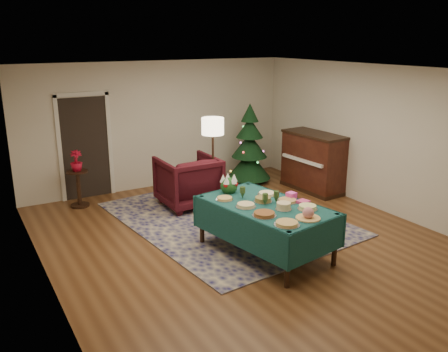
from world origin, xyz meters
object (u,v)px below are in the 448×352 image
buffet_table (266,214)px  potted_plant (77,165)px  gift_box (291,196)px  floor_lamp (213,132)px  side_table (79,189)px  christmas_tree (249,147)px  armchair (188,179)px  piano (313,162)px

buffet_table → potted_plant: potted_plant is taller
gift_box → floor_lamp: size_ratio=0.07×
floor_lamp → side_table: bearing=150.7°
buffet_table → potted_plant: bearing=118.4°
side_table → potted_plant: potted_plant is taller
side_table → gift_box: bearing=-55.8°
buffet_table → floor_lamp: bearing=81.1°
buffet_table → side_table: size_ratio=3.08×
side_table → christmas_tree: bearing=-3.8°
armchair → side_table: bearing=-29.2°
armchair → christmas_tree: size_ratio=0.61×
side_table → christmas_tree: (3.75, -0.25, 0.45)m
floor_lamp → side_table: (-2.26, 1.27, -1.12)m
buffet_table → piano: 3.38m
floor_lamp → buffet_table: bearing=-98.9°
side_table → christmas_tree: size_ratio=0.40×
side_table → potted_plant: 0.48m
floor_lamp → piano: 2.49m
potted_plant → christmas_tree: 3.76m
buffet_table → gift_box: gift_box is taller
buffet_table → floor_lamp: size_ratio=1.27×
buffet_table → piano: size_ratio=1.50×
potted_plant → buffet_table: bearing=-61.6°
potted_plant → christmas_tree: size_ratio=0.22×
gift_box → potted_plant: bearing=124.2°
armchair → gift_box: bearing=102.0°
buffet_table → side_table: 4.02m
piano → potted_plant: bearing=162.3°
floor_lamp → potted_plant: floor_lamp is taller
buffet_table → armchair: bearing=91.4°
buffet_table → armchair: (-0.06, 2.50, -0.09)m
gift_box → piano: size_ratio=0.09×
gift_box → piano: 3.02m
armchair → floor_lamp: 1.04m
potted_plant → piano: bearing=-17.7°
buffet_table → potted_plant: 4.02m
armchair → floor_lamp: (0.41, -0.24, 0.92)m
piano → armchair: bearing=171.0°
gift_box → christmas_tree: size_ratio=0.07×
floor_lamp → side_table: size_ratio=2.42×
side_table → christmas_tree: 3.79m
buffet_table → gift_box: 0.52m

